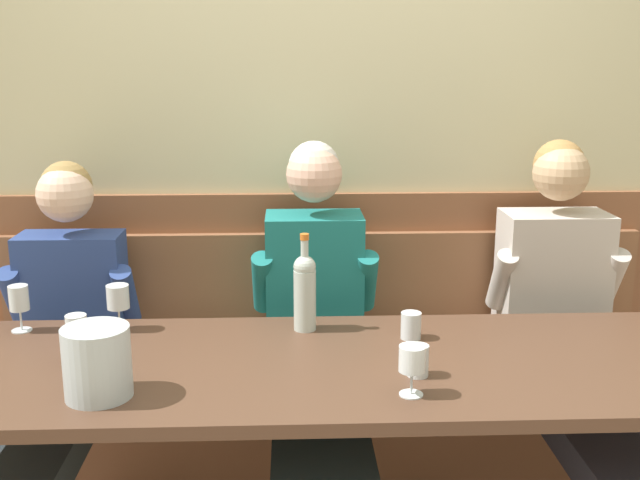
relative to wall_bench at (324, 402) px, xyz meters
The scene contains 15 objects.
room_wall_back 1.15m from the wall_bench, 90.00° to the left, with size 6.80×0.08×2.80m, color beige.
wood_wainscot_panel 0.34m from the wall_bench, 90.00° to the left, with size 6.80×0.03×1.10m, color brown.
wall_bench is the anchor object (origin of this frame).
dining_table 0.75m from the wall_bench, 90.00° to the right, with size 2.29×0.81×0.74m.
person_center_right_seat 1.08m from the wall_bench, 159.20° to the right, with size 0.49×1.22×1.26m.
person_center_left_seat 0.50m from the wall_bench, 97.12° to the right, with size 0.47×1.23×1.33m.
person_right_seat 1.01m from the wall_bench, 19.92° to the right, with size 0.50×1.23×1.33m.
ice_bucket 1.22m from the wall_bench, 126.93° to the right, with size 0.18×0.18×0.20m, color #B1BDC3.
wine_bottle_amber_mid 0.71m from the wall_bench, 102.54° to the right, with size 0.08×0.08×0.33m.
wine_glass_left_end 1.15m from the wall_bench, 139.92° to the right, with size 0.07×0.07×0.16m.
wine_glass_mid_left 1.23m from the wall_bench, 161.24° to the right, with size 0.07×0.07×0.16m.
wine_glass_center_front 0.98m from the wall_bench, 153.41° to the right, with size 0.08×0.08×0.16m.
wine_glass_near_bucket 1.07m from the wall_bench, 77.74° to the right, with size 0.07×0.07×0.14m.
water_tumbler_left 0.95m from the wall_bench, 73.10° to the right, with size 0.06×0.06×0.09m, color silver.
water_tumbler_right 0.74m from the wall_bench, 61.13° to the right, with size 0.07×0.07×0.09m, color silver.
Camera 1 is at (-0.13, -1.96, 1.64)m, focal length 42.33 mm.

